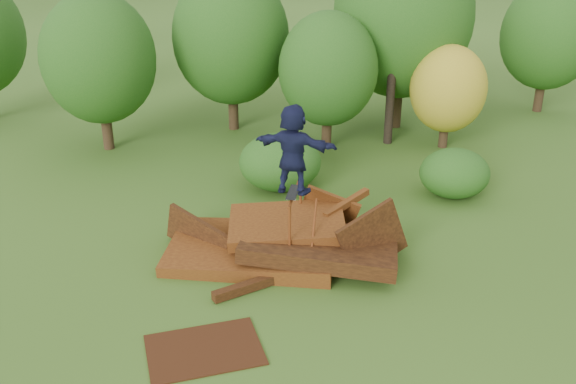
{
  "coord_description": "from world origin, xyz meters",
  "views": [
    {
      "loc": [
        -1.45,
        -10.46,
        7.13
      ],
      "look_at": [
        -0.8,
        2.0,
        1.6
      ],
      "focal_mm": 40.0,
      "sensor_mm": 36.0,
      "label": 1
    }
  ],
  "objects_px": {
    "flat_plate": "(204,350)",
    "scrap_pile": "(283,243)",
    "utility_pole": "(397,1)",
    "skater": "(293,149)"
  },
  "relations": [
    {
      "from": "flat_plate",
      "to": "scrap_pile",
      "type": "bearing_deg",
      "value": 64.25
    },
    {
      "from": "flat_plate",
      "to": "utility_pole",
      "type": "bearing_deg",
      "value": 63.41
    },
    {
      "from": "scrap_pile",
      "to": "flat_plate",
      "type": "bearing_deg",
      "value": -115.75
    },
    {
      "from": "skater",
      "to": "flat_plate",
      "type": "distance_m",
      "value": 4.37
    },
    {
      "from": "skater",
      "to": "scrap_pile",
      "type": "bearing_deg",
      "value": -16.49
    },
    {
      "from": "skater",
      "to": "utility_pole",
      "type": "height_order",
      "value": "utility_pole"
    },
    {
      "from": "scrap_pile",
      "to": "utility_pole",
      "type": "distance_m",
      "value": 9.39
    },
    {
      "from": "skater",
      "to": "utility_pole",
      "type": "bearing_deg",
      "value": -92.71
    },
    {
      "from": "skater",
      "to": "utility_pole",
      "type": "distance_m",
      "value": 8.68
    },
    {
      "from": "scrap_pile",
      "to": "skater",
      "type": "distance_m",
      "value": 2.28
    }
  ]
}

